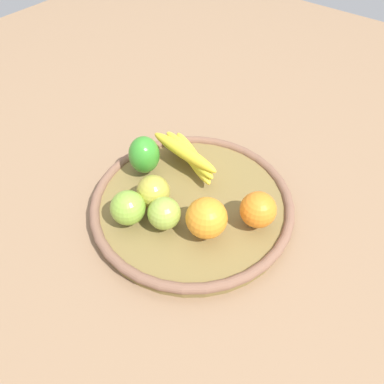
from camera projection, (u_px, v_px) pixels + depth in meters
ground_plane at (192, 210)px, 0.82m from camera, size 2.40×2.40×0.00m
basket at (192, 204)px, 0.81m from camera, size 0.43×0.43×0.04m
banana_bunch at (188, 154)px, 0.85m from camera, size 0.12×0.19×0.06m
orange_1 at (207, 218)px, 0.71m from camera, size 0.10×0.10×0.08m
bell_pepper at (144, 155)px, 0.83m from camera, size 0.10×0.10×0.08m
apple_1 at (128, 208)px, 0.74m from camera, size 0.10×0.10×0.07m
apple_0 at (166, 214)px, 0.73m from camera, size 0.09×0.09×0.06m
apple_2 at (153, 192)px, 0.76m from camera, size 0.09×0.09×0.07m
orange_0 at (258, 210)px, 0.73m from camera, size 0.08×0.08×0.07m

